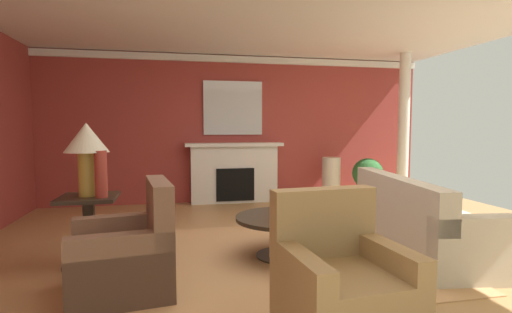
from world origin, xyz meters
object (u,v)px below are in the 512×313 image
object	(u,v)px
armchair_near_window	(127,257)
coffee_table	(282,227)
mantel_mirror	(233,108)
vase_tall_corner	(331,179)
potted_plant	(368,177)
armchair_facing_fireplace	(341,287)
table_lamp	(87,145)
fireplace	(234,174)
side_table	(89,225)
vase_on_side_table	(101,174)
sofa	(422,225)

from	to	relation	value
armchair_near_window	coffee_table	size ratio (longest dim) A/B	0.95
mantel_mirror	vase_tall_corner	world-z (taller)	mantel_mirror
mantel_mirror	potted_plant	bearing A→B (deg)	-16.26
coffee_table	vase_tall_corner	world-z (taller)	vase_tall_corner
armchair_facing_fireplace	vase_tall_corner	xyz separation A→B (m)	(1.76, 4.36, 0.11)
vase_tall_corner	table_lamp	bearing A→B (deg)	-145.49
fireplace	side_table	size ratio (longest dim) A/B	2.57
vase_on_side_table	sofa	bearing A→B (deg)	-4.14
sofa	vase_tall_corner	world-z (taller)	sofa
coffee_table	table_lamp	size ratio (longest dim) A/B	1.33
mantel_mirror	side_table	size ratio (longest dim) A/B	1.57
armchair_near_window	coffee_table	bearing A→B (deg)	21.10
fireplace	vase_on_side_table	size ratio (longest dim) A/B	3.82
side_table	vase_tall_corner	xyz separation A→B (m)	(3.75, 2.58, 0.02)
table_lamp	vase_tall_corner	xyz separation A→B (m)	(3.75, 2.58, -0.81)
armchair_near_window	vase_tall_corner	bearing A→B (deg)	46.20
potted_plant	side_table	bearing A→B (deg)	-152.14
coffee_table	vase_on_side_table	xyz separation A→B (m)	(-1.84, 0.14, 0.60)
mantel_mirror	sofa	size ratio (longest dim) A/B	0.50
sofa	coffee_table	world-z (taller)	sofa
armchair_facing_fireplace	coffee_table	size ratio (longest dim) A/B	0.95
mantel_mirror	vase_on_side_table	size ratio (longest dim) A/B	2.34
vase_on_side_table	potted_plant	bearing A→B (deg)	29.94
mantel_mirror	side_table	xyz separation A→B (m)	(-1.95, -3.00, -1.36)
sofa	side_table	world-z (taller)	sofa
sofa	coffee_table	distance (m)	1.62
vase_on_side_table	armchair_near_window	bearing A→B (deg)	-66.68
vase_on_side_table	potted_plant	distance (m)	4.87
vase_tall_corner	potted_plant	xyz separation A→B (m)	(0.60, -0.28, 0.07)
armchair_facing_fireplace	vase_on_side_table	xyz separation A→B (m)	(-1.84, 1.66, 0.63)
coffee_table	vase_on_side_table	distance (m)	1.94
fireplace	potted_plant	distance (m)	2.47
sofa	table_lamp	bearing A→B (deg)	174.14
fireplace	table_lamp	distance (m)	3.55
vase_on_side_table	fireplace	bearing A→B (deg)	58.96
mantel_mirror	table_lamp	distance (m)	3.62
armchair_near_window	armchair_facing_fireplace	world-z (taller)	same
armchair_facing_fireplace	armchair_near_window	bearing A→B (deg)	148.47
armchair_near_window	side_table	distance (m)	0.97
armchair_facing_fireplace	coffee_table	distance (m)	1.53
sofa	armchair_near_window	xyz separation A→B (m)	(-3.15, -0.48, 0.01)
armchair_facing_fireplace	side_table	world-z (taller)	armchair_facing_fireplace
potted_plant	vase_on_side_table	bearing A→B (deg)	-150.06
armchair_near_window	table_lamp	distance (m)	1.33
sofa	coffee_table	size ratio (longest dim) A/B	2.20
table_lamp	vase_tall_corner	distance (m)	4.62
fireplace	sofa	world-z (taller)	fireplace
mantel_mirror	potted_plant	size ratio (longest dim) A/B	1.32
vase_on_side_table	mantel_mirror	bearing A→B (deg)	59.95
side_table	table_lamp	xyz separation A→B (m)	(0.00, 0.00, 0.82)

